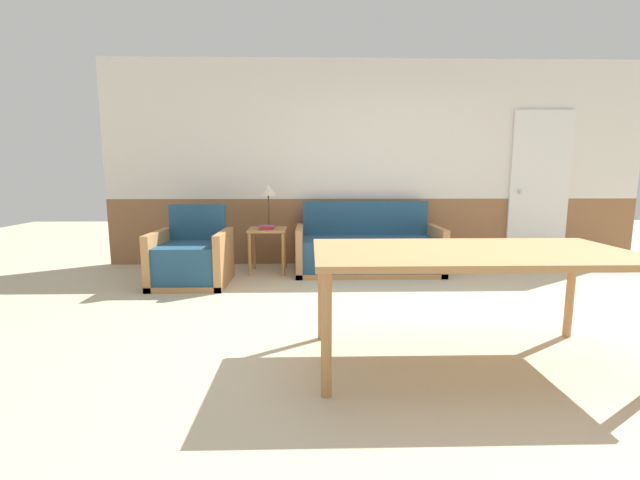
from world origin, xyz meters
The scene contains 9 objects.
ground_plane centered at (0.00, 0.00, 0.00)m, with size 16.00×16.00×0.00m, color beige.
wall_back centered at (0.00, 2.63, 1.35)m, with size 7.20×0.06×2.70m.
couch centered at (-0.16, 2.07, 0.27)m, with size 1.78×0.78×0.87m.
armchair centered at (-2.21, 1.54, 0.27)m, with size 0.81×0.79×0.87m.
side_table centered at (-1.41, 2.10, 0.44)m, with size 0.46×0.46×0.55m.
table_lamp centered at (-1.40, 2.18, 1.00)m, with size 0.22×0.22×0.55m.
book_stack centered at (-1.42, 2.02, 0.58)m, with size 0.20×0.16×0.05m.
dining_table centered at (0.13, -0.54, 0.68)m, with size 1.98×0.96×0.75m.
entry_door centered at (2.22, 2.57, 1.03)m, with size 0.81×0.09×2.06m.
Camera 1 is at (-0.89, -3.17, 1.22)m, focal length 24.00 mm.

